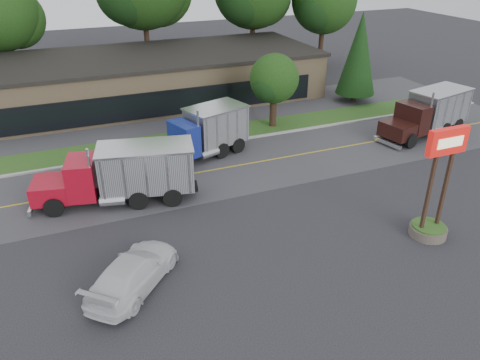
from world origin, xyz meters
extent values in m
plane|color=#38383D|center=(0.00, 0.00, 0.00)|extent=(140.00, 140.00, 0.00)
cube|color=#535358|center=(0.00, 9.00, 0.00)|extent=(60.00, 8.00, 0.02)
cube|color=gold|center=(0.00, 9.00, 0.00)|extent=(60.00, 0.12, 0.01)
cube|color=#9E9E99|center=(0.00, 13.20, 0.00)|extent=(60.00, 0.30, 0.12)
cube|color=#31521C|center=(0.00, 15.00, 0.00)|extent=(60.00, 3.40, 0.03)
cube|color=#535358|center=(0.00, 20.00, 0.00)|extent=(60.00, 7.00, 0.02)
cube|color=tan|center=(2.00, 26.00, 2.00)|extent=(32.00, 12.00, 4.00)
cylinder|color=#6B6054|center=(10.50, -2.50, 0.25)|extent=(1.90, 1.90, 0.50)
cylinder|color=#31521C|center=(10.50, -2.50, 0.55)|extent=(1.70, 1.70, 0.10)
cube|color=#332116|center=(10.00, -2.50, 2.60)|extent=(0.16, 0.16, 5.00)
cube|color=#332116|center=(11.00, -2.50, 2.60)|extent=(0.16, 0.16, 5.00)
cube|color=red|center=(10.50, -2.50, 5.30)|extent=(2.20, 0.35, 1.30)
cube|color=beige|center=(10.50, -2.69, 5.30)|extent=(1.50, 0.04, 0.50)
cube|color=beige|center=(10.50, -2.31, 5.30)|extent=(1.50, 0.04, 0.50)
cylinder|color=#382619|center=(-10.00, 34.00, 2.08)|extent=(0.56, 0.56, 4.17)
sphere|color=#113B10|center=(-8.57, 34.95, 6.79)|extent=(5.71, 5.71, 5.71)
cylinder|color=#382619|center=(4.00, 34.00, 2.70)|extent=(0.56, 0.56, 5.40)
cylinder|color=#382619|center=(16.00, 33.00, 2.42)|extent=(0.56, 0.56, 4.83)
cylinder|color=#382619|center=(24.00, 31.00, 2.02)|extent=(0.56, 0.56, 4.05)
sphere|color=#113B10|center=(24.00, 31.00, 7.52)|extent=(7.40, 7.40, 7.40)
sphere|color=#113B10|center=(25.39, 31.93, 6.59)|extent=(5.55, 5.55, 5.55)
sphere|color=black|center=(22.84, 30.31, 6.82)|extent=(5.09, 5.09, 5.09)
cylinder|color=#382619|center=(20.00, 18.00, 0.50)|extent=(0.44, 0.44, 1.00)
cone|color=black|center=(20.00, 18.00, 4.51)|extent=(3.61, 3.61, 7.38)
cylinder|color=#382619|center=(10.00, 15.00, 1.07)|extent=(0.56, 0.56, 2.14)
sphere|color=#113B10|center=(10.00, 15.00, 3.97)|extent=(3.91, 3.91, 3.91)
sphere|color=#113B10|center=(10.73, 15.49, 3.48)|extent=(2.93, 2.93, 2.93)
sphere|color=black|center=(9.39, 14.63, 3.61)|extent=(2.69, 2.69, 2.69)
cube|color=black|center=(-3.60, 7.17, 0.57)|extent=(8.83, 2.85, 0.28)
cube|color=#A50B1E|center=(-7.35, 7.98, 1.12)|extent=(2.55, 2.69, 1.10)
cube|color=#A50B1E|center=(-5.66, 7.62, 1.72)|extent=(2.01, 2.67, 2.20)
cube|color=black|center=(-6.32, 7.76, 2.12)|extent=(0.50, 2.06, 0.90)
cube|color=silver|center=(-2.10, 6.85, 2.02)|extent=(5.68, 3.56, 2.50)
cube|color=silver|center=(-2.10, 6.85, 3.32)|extent=(5.86, 3.74, 0.12)
cylinder|color=black|center=(-6.92, 9.07, 0.57)|extent=(1.15, 0.58, 1.10)
cylinder|color=black|center=(-7.41, 6.82, 0.57)|extent=(1.15, 0.58, 1.10)
cylinder|color=black|center=(-1.49, 7.89, 0.57)|extent=(1.15, 0.58, 1.10)
cylinder|color=black|center=(-1.97, 5.64, 0.57)|extent=(1.15, 0.58, 1.10)
cube|color=black|center=(2.86, 11.50, 0.57)|extent=(6.65, 3.00, 0.28)
cube|color=navy|center=(0.10, 10.61, 1.12)|extent=(2.22, 2.68, 1.10)
cube|color=navy|center=(1.34, 11.01, 1.72)|extent=(1.84, 2.64, 2.20)
cube|color=black|center=(0.86, 10.85, 2.12)|extent=(0.70, 2.02, 0.90)
cube|color=silver|center=(3.96, 11.86, 2.02)|extent=(4.56, 3.61, 2.50)
cube|color=silver|center=(3.96, 11.86, 3.32)|extent=(4.75, 3.79, 0.12)
cylinder|color=black|center=(-0.12, 11.75, 0.57)|extent=(1.15, 0.67, 1.10)
cylinder|color=black|center=(0.59, 9.56, 0.57)|extent=(1.15, 0.67, 1.10)
cylinder|color=black|center=(3.88, 13.04, 0.57)|extent=(1.15, 0.67, 1.10)
cylinder|color=black|center=(4.59, 10.85, 0.57)|extent=(1.15, 0.67, 1.10)
cube|color=black|center=(20.29, 8.81, 0.57)|extent=(7.90, 2.68, 0.28)
cube|color=black|center=(16.95, 8.07, 1.12)|extent=(2.33, 2.65, 1.10)
cube|color=black|center=(18.46, 8.40, 1.72)|extent=(1.85, 2.64, 2.20)
cube|color=black|center=(17.87, 8.27, 2.12)|extent=(0.51, 2.06, 0.90)
cube|color=silver|center=(21.63, 9.11, 2.02)|extent=(5.13, 3.46, 2.50)
cube|color=silver|center=(21.63, 9.11, 3.32)|extent=(5.31, 3.64, 0.12)
cylinder|color=black|center=(16.87, 9.23, 0.57)|extent=(1.15, 0.58, 1.10)
cylinder|color=black|center=(17.37, 6.98, 0.57)|extent=(1.15, 0.58, 1.10)
cylinder|color=black|center=(21.71, 10.30, 0.57)|extent=(1.15, 0.58, 1.10)
cylinder|color=black|center=(22.21, 8.06, 0.57)|extent=(1.15, 0.58, 1.10)
imported|color=silver|center=(-4.45, -0.75, 0.78)|extent=(5.24, 5.43, 1.56)
camera|label=1|loc=(-6.32, -17.67, 13.81)|focal=35.00mm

